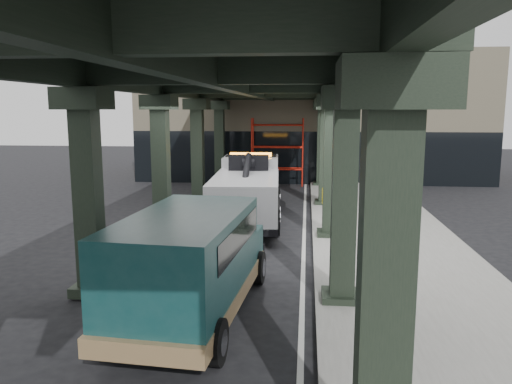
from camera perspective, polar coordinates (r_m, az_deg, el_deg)
The scene contains 8 objects.
ground at distance 15.93m, azimuth -0.71°, elevation -7.00°, with size 90.00×90.00×0.00m, color black.
sidewalk at distance 17.96m, azimuth 14.52°, elevation -5.17°, with size 5.00×40.00×0.15m, color gray.
lane_stripe at distance 17.76m, azimuth 5.51°, elevation -5.30°, with size 0.12×38.00×0.01m, color silver.
viaduct at distance 17.35m, azimuth -1.32°, elevation 12.58°, with size 7.40×32.00×6.40m.
building at distance 35.19m, azimuth 6.32°, elevation 8.53°, with size 22.00×10.00×8.00m, color #C6B793.
scaffolding at distance 29.98m, azimuth 2.48°, elevation 4.82°, with size 3.08×0.88×4.00m.
tow_truck at distance 20.16m, azimuth -0.88°, elevation 0.43°, with size 2.89×8.62×2.78m.
towed_van at distance 10.89m, azimuth -7.40°, elevation -7.89°, with size 2.74×6.02×2.38m.
Camera 1 is at (1.75, -15.18, 4.50)m, focal length 35.00 mm.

